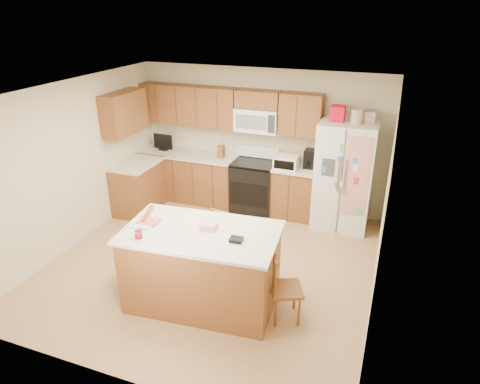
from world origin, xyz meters
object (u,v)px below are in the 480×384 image
at_px(windsor_chair_left, 139,250).
at_px(windsor_chair_right, 284,289).
at_px(stove, 254,185).
at_px(windsor_chair_back, 229,242).
at_px(island, 202,267).
at_px(refrigerator, 344,174).

height_order(windsor_chair_left, windsor_chair_right, windsor_chair_left).
height_order(stove, windsor_chair_back, stove).
bearing_deg(windsor_chair_right, stove, 115.27).
bearing_deg(windsor_chair_right, island, -177.23).
bearing_deg(stove, island, -85.01).
relative_size(stove, island, 0.58).
height_order(windsor_chair_left, windsor_chair_back, windsor_chair_left).
relative_size(windsor_chair_back, windsor_chair_right, 1.10).
bearing_deg(windsor_chair_left, island, -5.02).
xyz_separation_m(refrigerator, island, (-1.33, -2.70, -0.41)).
xyz_separation_m(refrigerator, windsor_chair_left, (-2.28, -2.61, -0.42)).
height_order(stove, refrigerator, refrigerator).
xyz_separation_m(stove, windsor_chair_right, (1.28, -2.71, -0.05)).
bearing_deg(island, windsor_chair_back, 85.26).
distance_m(refrigerator, island, 3.03).
relative_size(stove, windsor_chair_right, 1.27).
relative_size(windsor_chair_left, windsor_chair_right, 1.20).
distance_m(refrigerator, windsor_chair_right, 2.71).
distance_m(stove, windsor_chair_right, 3.00).
height_order(island, windsor_chair_back, island).
bearing_deg(windsor_chair_left, windsor_chair_back, 33.57).
distance_m(stove, refrigerator, 1.63).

